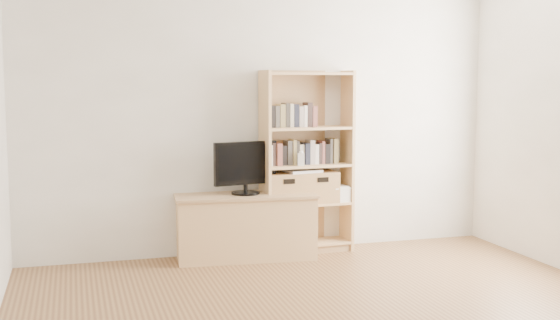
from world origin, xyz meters
name	(u,v)px	position (x,y,z in m)	size (l,w,h in m)	color
back_wall	(264,114)	(0.00, 2.50, 1.30)	(4.50, 0.02, 2.60)	beige
tv_stand	(246,227)	(-0.24, 2.27, 0.28)	(1.23, 0.46, 0.56)	tan
bookshelf	(307,162)	(0.37, 2.35, 0.85)	(0.85, 0.30, 1.70)	tan
television	(245,168)	(-0.24, 2.27, 0.82)	(0.60, 0.05, 0.47)	black
books_row_mid	(306,152)	(0.37, 2.37, 0.95)	(0.85, 0.17, 0.23)	silver
books_row_upper	(287,116)	(0.18, 2.36, 1.29)	(0.40, 0.15, 0.21)	silver
baby_monitor	(301,159)	(0.28, 2.25, 0.89)	(0.06, 0.04, 0.11)	white
basket_left	(284,188)	(0.15, 2.33, 0.62)	(0.35, 0.29, 0.29)	#B47951
basket_right	(317,186)	(0.48, 2.35, 0.62)	(0.35, 0.29, 0.29)	#B47951
laptop	(303,171)	(0.33, 2.33, 0.77)	(0.32, 0.22, 0.02)	white
magazine_stack	(335,194)	(0.67, 2.36, 0.54)	(0.19, 0.27, 0.13)	silver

